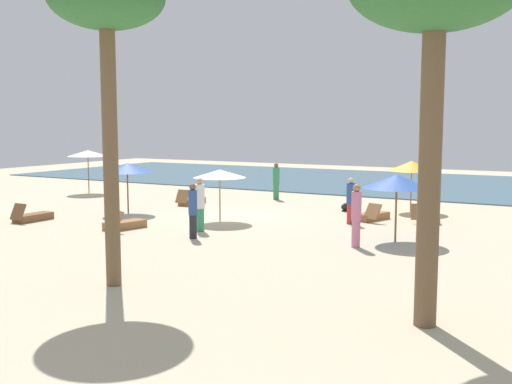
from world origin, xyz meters
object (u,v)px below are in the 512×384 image
object	(u,v)px
umbrella_2	(412,166)
person_1	(356,215)
umbrella_1	(88,153)
umbrella_4	(127,168)
lounger_1	(32,217)
lounger_0	(372,216)
person_3	(276,181)
lounger_2	(191,201)
lounger_4	(124,224)
palm_1	(106,8)
person_2	(351,201)
umbrella_0	(220,174)
lounger_3	(428,217)
person_4	(200,204)
umbrella_3	(397,181)
person_5	(193,210)
dog	(346,207)

from	to	relation	value
umbrella_2	person_1	xyz separation A→B (m)	(0.47, -8.13, -0.95)
umbrella_1	person_1	bearing A→B (deg)	-20.52
umbrella_2	umbrella_4	xyz separation A→B (m)	(-10.11, -6.26, -0.03)
umbrella_2	lounger_1	bearing A→B (deg)	-141.68
umbrella_4	lounger_0	xyz separation A→B (m)	(9.40, 3.31, -1.74)
person_3	lounger_2	bearing A→B (deg)	-125.98
lounger_4	palm_1	distance (m)	9.67
person_2	palm_1	distance (m)	12.17
umbrella_0	lounger_4	xyz separation A→B (m)	(-2.08, -3.07, -1.66)
lounger_2	lounger_3	xyz separation A→B (m)	(10.71, 0.43, -0.00)
umbrella_1	umbrella_4	xyz separation A→B (m)	(6.76, -4.62, -0.23)
umbrella_1	person_4	distance (m)	13.44
umbrella_0	palm_1	bearing A→B (deg)	-72.91
umbrella_0	person_1	distance (m)	6.55
person_3	person_4	size ratio (longest dim) A/B	0.96
umbrella_2	lounger_4	world-z (taller)	umbrella_2
umbrella_3	lounger_0	xyz separation A→B (m)	(-2.00, 3.81, -1.76)
person_5	dog	bearing A→B (deg)	75.29
umbrella_4	person_1	size ratio (longest dim) A/B	1.10
umbrella_0	dog	bearing A→B (deg)	57.09
person_1	lounger_0	bearing A→B (deg)	102.81
umbrella_0	lounger_4	bearing A→B (deg)	-124.17
umbrella_2	dog	distance (m)	3.22
umbrella_3	lounger_1	distance (m)	13.75
lounger_2	lounger_0	bearing A→B (deg)	-1.81
person_3	person_5	bearing A→B (deg)	-77.72
lounger_0	dog	world-z (taller)	lounger_0
umbrella_1	person_4	xyz separation A→B (m)	(11.68, -6.54, -1.20)
umbrella_1	umbrella_2	size ratio (longest dim) A/B	1.07
lounger_0	person_1	bearing A→B (deg)	-77.19
lounger_0	person_1	xyz separation A→B (m)	(1.18, -5.18, 0.83)
lounger_1	person_4	distance (m)	7.04
lounger_2	dog	distance (m)	7.16
person_2	person_3	bearing A→B (deg)	138.51
umbrella_0	person_4	world-z (taller)	umbrella_0
lounger_3	dog	distance (m)	3.90
lounger_0	palm_1	world-z (taller)	palm_1
umbrella_3	person_1	xyz separation A→B (m)	(-0.82, -1.36, -0.94)
umbrella_0	palm_1	distance (m)	10.25
umbrella_2	lounger_0	size ratio (longest dim) A/B	1.23
person_4	palm_1	world-z (taller)	palm_1
lounger_2	palm_1	distance (m)	15.14
umbrella_4	palm_1	xyz separation A→B (m)	(7.13, -8.68, 4.35)
umbrella_1	lounger_4	xyz separation A→B (m)	(9.10, -7.52, -1.97)
umbrella_4	lounger_3	world-z (taller)	umbrella_4
umbrella_2	palm_1	world-z (taller)	palm_1
lounger_2	dog	size ratio (longest dim) A/B	2.13
palm_1	person_4	bearing A→B (deg)	108.13
umbrella_0	umbrella_4	size ratio (longest dim) A/B	0.95
person_1	palm_1	xyz separation A→B (m)	(-3.45, -6.80, 5.27)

